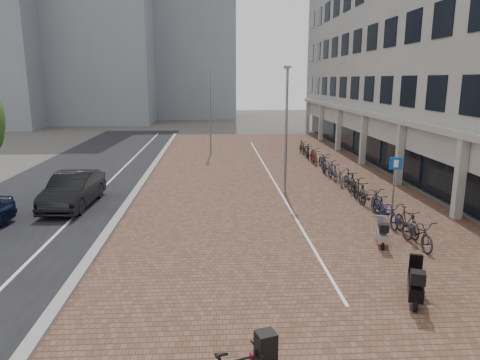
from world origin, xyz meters
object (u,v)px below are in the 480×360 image
object	(u,v)px
scooter_mid	(416,282)
parking_sign	(395,176)
car_dark	(73,190)
scooter_front	(382,232)

from	to	relation	value
scooter_mid	parking_sign	bearing A→B (deg)	94.56
parking_sign	car_dark	bearing A→B (deg)	-175.97
scooter_front	scooter_mid	xyz separation A→B (m)	(-0.61, -3.98, 0.08)
scooter_front	parking_sign	size ratio (longest dim) A/B	0.56
car_dark	parking_sign	world-z (taller)	parking_sign
scooter_mid	parking_sign	xyz separation A→B (m)	(2.40, 7.53, 1.10)
car_dark	scooter_front	bearing A→B (deg)	-22.21
scooter_front	scooter_mid	distance (m)	4.03
scooter_front	parking_sign	distance (m)	4.15
car_dark	parking_sign	size ratio (longest dim) A/B	1.91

